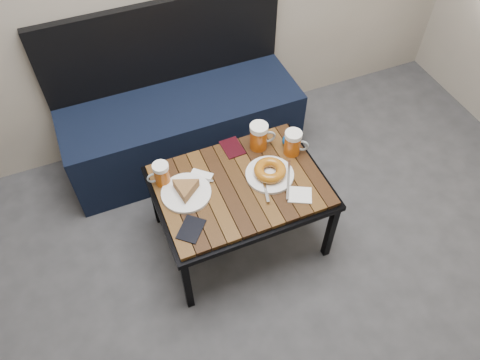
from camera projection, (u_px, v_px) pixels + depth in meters
name	position (u px, v px, depth m)	size (l,w,h in m)	color
bench	(181.00, 122.00, 2.84)	(1.40, 0.50, 0.95)	black
cafe_table	(240.00, 189.00, 2.32)	(0.84, 0.62, 0.47)	black
beer_mug_left	(161.00, 174.00, 2.24)	(0.11, 0.08, 0.13)	#B04D0E
beer_mug_centre	(259.00, 136.00, 2.38)	(0.14, 0.10, 0.15)	#B04D0E
beer_mug_right	(293.00, 143.00, 2.36)	(0.13, 0.11, 0.14)	#B04D0E
plate_pie	(186.00, 190.00, 2.22)	(0.24, 0.24, 0.07)	white
plate_bagel	(270.00, 172.00, 2.29)	(0.25, 0.30, 0.07)	white
napkin_left	(199.00, 179.00, 2.29)	(0.15, 0.15, 0.01)	white
napkin_right	(300.00, 195.00, 2.23)	(0.15, 0.14, 0.01)	white
passport_navy	(191.00, 229.00, 2.11)	(0.10, 0.14, 0.01)	black
passport_burgundy	(232.00, 148.00, 2.43)	(0.10, 0.14, 0.01)	black
knit_pouch	(292.00, 138.00, 2.44)	(0.12, 0.08, 0.05)	navy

